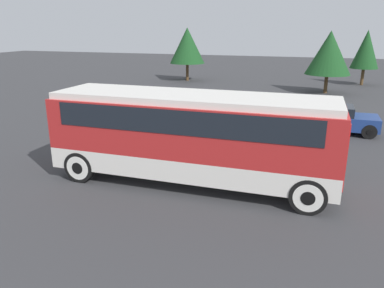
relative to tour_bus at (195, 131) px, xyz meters
name	(u,v)px	position (x,y,z in m)	size (l,w,h in m)	color
ground_plane	(192,182)	(-0.10, 0.00, -1.88)	(120.00, 120.00, 0.00)	#38383A
tour_bus	(195,131)	(0.00, 0.00, 0.00)	(9.60, 2.68, 3.11)	silver
parked_car_near	(240,116)	(0.08, 7.67, -1.19)	(4.59, 1.94, 1.35)	#BCBCC1
parked_car_mid	(331,118)	(4.67, 8.50, -1.17)	(4.44, 1.82, 1.39)	navy
tree_left	(187,46)	(-8.65, 24.61, 1.57)	(3.46, 3.46, 5.18)	brown
tree_center	(329,53)	(4.57, 20.98, 1.36)	(3.57, 3.57, 4.95)	brown
tree_right	(366,49)	(7.87, 26.77, 1.37)	(2.48, 2.48, 4.99)	brown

